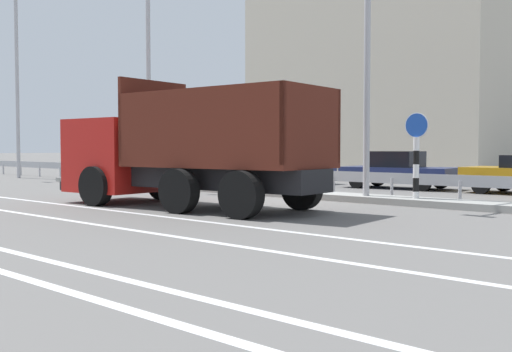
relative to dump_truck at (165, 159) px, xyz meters
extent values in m
plane|color=#605E5B|center=(1.40, 2.73, -1.22)|extent=(320.00, 320.00, 0.00)
cube|color=silver|center=(0.95, -1.72, -1.21)|extent=(50.69, 0.16, 0.01)
cube|color=silver|center=(0.95, -3.49, -1.21)|extent=(50.69, 0.16, 0.01)
cube|color=gray|center=(1.40, 4.50, -1.13)|extent=(27.88, 1.10, 0.18)
cube|color=#9EA0A5|center=(1.40, 5.78, -0.60)|extent=(50.69, 0.04, 0.32)
cylinder|color=#ADADB2|center=(-21.56, 5.78, -0.91)|extent=(0.09, 0.09, 0.62)
cylinder|color=#ADADB2|center=(-19.47, 5.78, -0.91)|extent=(0.09, 0.09, 0.62)
cylinder|color=#ADADB2|center=(-17.38, 5.78, -0.91)|extent=(0.09, 0.09, 0.62)
cylinder|color=#ADADB2|center=(-15.29, 5.78, -0.91)|extent=(0.09, 0.09, 0.62)
cylinder|color=#ADADB2|center=(-13.21, 5.78, -0.91)|extent=(0.09, 0.09, 0.62)
cylinder|color=#ADADB2|center=(-11.12, 5.78, -0.91)|extent=(0.09, 0.09, 0.62)
cylinder|color=#ADADB2|center=(-9.03, 5.78, -0.91)|extent=(0.09, 0.09, 0.62)
cylinder|color=#ADADB2|center=(-6.95, 5.78, -0.91)|extent=(0.09, 0.09, 0.62)
cylinder|color=#ADADB2|center=(-4.86, 5.78, -0.91)|extent=(0.09, 0.09, 0.62)
cylinder|color=#ADADB2|center=(-2.77, 5.78, -0.91)|extent=(0.09, 0.09, 0.62)
cylinder|color=#ADADB2|center=(-0.69, 5.78, -0.91)|extent=(0.09, 0.09, 0.62)
cylinder|color=#ADADB2|center=(1.40, 5.78, -0.91)|extent=(0.09, 0.09, 0.62)
cylinder|color=#ADADB2|center=(3.49, 5.78, -0.91)|extent=(0.09, 0.09, 0.62)
cylinder|color=#ADADB2|center=(5.57, 5.78, -0.91)|extent=(0.09, 0.09, 0.62)
cube|color=red|center=(-1.66, -0.15, 0.09)|extent=(2.45, 2.65, 1.99)
cube|color=black|center=(-2.80, -0.25, 0.43)|extent=(0.22, 2.11, 0.76)
cube|color=black|center=(-2.83, -0.25, -0.75)|extent=(0.31, 2.41, 0.24)
cube|color=black|center=(2.07, 0.18, -0.43)|extent=(5.34, 1.81, 0.53)
cube|color=#511E14|center=(2.07, 0.18, -0.11)|extent=(5.22, 2.79, 0.12)
cube|color=#511E14|center=(2.17, -0.94, 0.81)|extent=(5.02, 0.54, 1.71)
cube|color=#511E14|center=(1.97, 1.31, 0.81)|extent=(5.02, 0.54, 1.71)
cube|color=#511E14|center=(-0.39, -0.03, 1.02)|extent=(0.31, 2.36, 2.14)
cube|color=#511E14|center=(4.52, 0.40, 0.81)|extent=(0.31, 2.36, 1.71)
cylinder|color=black|center=(-1.22, -1.32, -0.70)|extent=(1.06, 0.41, 1.04)
cylinder|color=black|center=(-1.43, 1.08, -0.70)|extent=(1.06, 0.41, 1.04)
cylinder|color=black|center=(1.78, -1.05, -0.70)|extent=(1.06, 0.41, 1.04)
cylinder|color=black|center=(1.57, 1.35, -0.70)|extent=(1.06, 0.41, 1.04)
cylinder|color=black|center=(3.61, -0.89, -0.70)|extent=(1.06, 0.41, 1.04)
cylinder|color=black|center=(3.40, 1.51, -0.70)|extent=(1.06, 0.41, 1.04)
cylinder|color=white|center=(4.91, 4.50, -1.03)|extent=(0.16, 0.16, 0.36)
cylinder|color=black|center=(4.91, 4.50, -0.67)|extent=(0.16, 0.16, 0.36)
cylinder|color=white|center=(4.91, 4.50, -0.31)|extent=(0.16, 0.16, 0.36)
cylinder|color=black|center=(4.91, 4.50, 0.05)|extent=(0.16, 0.16, 0.36)
cylinder|color=white|center=(4.91, 4.50, 0.41)|extent=(0.16, 0.16, 0.36)
cylinder|color=#1E4CB2|center=(4.91, 4.50, 0.90)|extent=(0.62, 0.03, 0.62)
cylinder|color=white|center=(4.91, 4.50, 0.90)|extent=(0.67, 0.02, 0.67)
cylinder|color=#ADADB2|center=(-16.83, 4.35, 3.81)|extent=(0.18, 0.18, 10.06)
cylinder|color=#ADADB2|center=(-6.69, 4.70, 4.18)|extent=(0.18, 0.18, 10.79)
cylinder|color=#ADADB2|center=(3.45, 4.39, 3.03)|extent=(0.18, 0.18, 8.50)
cube|color=silver|center=(-16.55, 9.82, -0.57)|extent=(4.48, 2.04, 0.69)
cube|color=black|center=(-16.68, 9.83, -0.03)|extent=(1.92, 1.71, 0.38)
cylinder|color=black|center=(-15.15, 10.65, -0.92)|extent=(0.61, 0.22, 0.60)
cylinder|color=black|center=(-15.22, 8.88, -0.92)|extent=(0.61, 0.22, 0.60)
cylinder|color=black|center=(-17.88, 10.76, -0.92)|extent=(0.61, 0.22, 0.60)
cylinder|color=black|center=(-17.95, 8.99, -0.92)|extent=(0.61, 0.22, 0.60)
cube|color=silver|center=(-10.55, 9.98, -0.63)|extent=(4.97, 1.94, 0.58)
cube|color=black|center=(-10.40, 9.97, -0.06)|extent=(2.13, 1.58, 0.54)
cylinder|color=black|center=(-12.10, 9.27, -0.92)|extent=(0.61, 0.23, 0.60)
cylinder|color=black|center=(-12.01, 10.85, -0.92)|extent=(0.61, 0.23, 0.60)
cylinder|color=black|center=(-9.08, 9.10, -0.92)|extent=(0.61, 0.23, 0.60)
cylinder|color=black|center=(-8.99, 10.68, -0.92)|extent=(0.61, 0.23, 0.60)
cube|color=navy|center=(-4.38, 9.98, -0.53)|extent=(4.85, 2.00, 0.76)
cube|color=black|center=(-4.52, 9.99, 0.10)|extent=(2.05, 1.73, 0.50)
cylinder|color=black|center=(-2.87, 10.87, -0.92)|extent=(0.60, 0.21, 0.60)
cylinder|color=black|center=(-2.90, 9.04, -0.92)|extent=(0.60, 0.21, 0.60)
cylinder|color=black|center=(-5.86, 10.92, -0.92)|extent=(0.60, 0.21, 0.60)
cylinder|color=black|center=(-5.89, 9.10, -0.92)|extent=(0.60, 0.21, 0.60)
cube|color=navy|center=(1.38, 10.07, -0.66)|extent=(4.27, 2.15, 0.50)
cube|color=black|center=(1.26, 10.06, -0.12)|extent=(1.86, 1.74, 0.59)
cylinder|color=black|center=(2.59, 11.04, -0.92)|extent=(0.61, 0.25, 0.60)
cylinder|color=black|center=(2.73, 9.31, -0.92)|extent=(0.61, 0.25, 0.60)
cylinder|color=black|center=(0.04, 10.84, -0.92)|extent=(0.61, 0.25, 0.60)
cylinder|color=black|center=(0.17, 9.11, -0.92)|extent=(0.61, 0.25, 0.60)
cylinder|color=black|center=(4.73, 9.43, -0.92)|extent=(0.61, 0.23, 0.60)
cylinder|color=black|center=(4.82, 11.25, -0.92)|extent=(0.61, 0.23, 0.60)
cube|color=beige|center=(-8.08, 25.16, 5.76)|extent=(16.53, 8.97, 13.96)
camera|label=1|loc=(12.34, -10.13, 0.30)|focal=42.00mm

